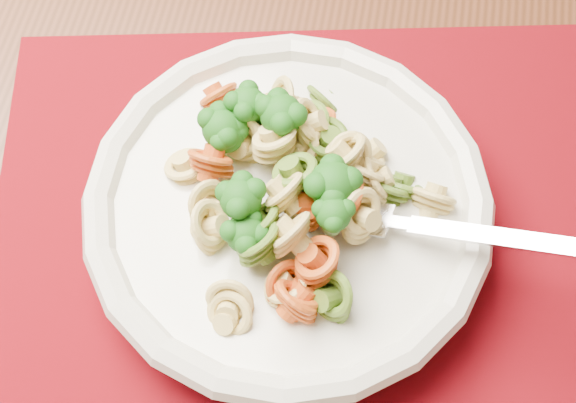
{
  "coord_description": "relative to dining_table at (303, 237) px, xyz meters",
  "views": [
    {
      "loc": [
        0.58,
        -0.84,
        1.25
      ],
      "look_at": [
        0.58,
        -0.62,
        0.82
      ],
      "focal_mm": 50.0,
      "sensor_mm": 36.0,
      "label": 1
    }
  ],
  "objects": [
    {
      "name": "dining_table",
      "position": [
        0.0,
        0.0,
        0.0
      ],
      "size": [
        1.43,
        1.04,
        0.77
      ],
      "rotation": [
        0.0,
        0.0,
        -0.16
      ],
      "color": "#4D2615",
      "rests_on": "ground"
    },
    {
      "name": "placemat",
      "position": [
        0.0,
        -0.05,
        0.12
      ],
      "size": [
        0.43,
        0.34,
        0.0
      ],
      "primitive_type": "cube",
      "rotation": [
        0.0,
        0.0,
        0.05
      ],
      "color": "#65040D",
      "rests_on": "dining_table"
    },
    {
      "name": "pasta_bowl",
      "position": [
        -0.01,
        -0.05,
        0.15
      ],
      "size": [
        0.25,
        0.25,
        0.05
      ],
      "color": "silver",
      "rests_on": "placemat"
    },
    {
      "name": "pasta_broccoli_heap",
      "position": [
        -0.01,
        -0.05,
        0.16
      ],
      "size": [
        0.21,
        0.21,
        0.06
      ],
      "primitive_type": null,
      "color": "tan",
      "rests_on": "pasta_bowl"
    },
    {
      "name": "fork",
      "position": [
        0.04,
        -0.06,
        0.16
      ],
      "size": [
        0.18,
        0.08,
        0.08
      ],
      "primitive_type": null,
      "rotation": [
        0.0,
        -0.35,
        -0.32
      ],
      "color": "silver",
      "rests_on": "pasta_bowl"
    }
  ]
}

